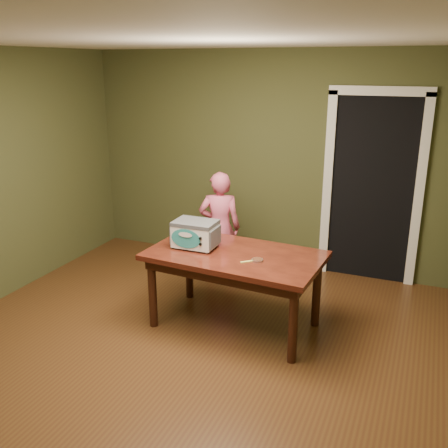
% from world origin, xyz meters
% --- Properties ---
extents(floor, '(5.00, 5.00, 0.00)m').
position_xyz_m(floor, '(0.00, 0.00, 0.00)').
color(floor, '#4F3216').
rests_on(floor, ground).
extents(room_shell, '(4.52, 5.02, 2.61)m').
position_xyz_m(room_shell, '(0.00, 0.00, 1.71)').
color(room_shell, '#404525').
rests_on(room_shell, ground).
extents(doorway, '(1.10, 0.66, 2.25)m').
position_xyz_m(doorway, '(1.30, 2.78, 1.06)').
color(doorway, black).
rests_on(doorway, ground).
extents(dining_table, '(1.65, 0.99, 0.75)m').
position_xyz_m(dining_table, '(0.30, 0.80, 0.65)').
color(dining_table, '#36120C').
rests_on(dining_table, floor).
extents(toy_oven, '(0.43, 0.30, 0.26)m').
position_xyz_m(toy_oven, '(-0.11, 0.80, 0.89)').
color(toy_oven, '#4C4F54').
rests_on(toy_oven, dining_table).
extents(baking_pan, '(0.10, 0.10, 0.02)m').
position_xyz_m(baking_pan, '(0.56, 0.69, 0.76)').
color(baking_pan, silver).
rests_on(baking_pan, dining_table).
extents(spatula, '(0.15, 0.14, 0.01)m').
position_xyz_m(spatula, '(0.50, 0.66, 0.75)').
color(spatula, '#D0CE5A').
rests_on(spatula, dining_table).
extents(child, '(0.55, 0.45, 1.30)m').
position_xyz_m(child, '(-0.25, 1.71, 0.65)').
color(child, '#DF5C7E').
rests_on(child, floor).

